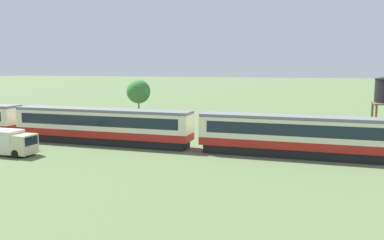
{
  "coord_description": "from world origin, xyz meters",
  "views": [
    {
      "loc": [
        -7.79,
        -39.03,
        8.81
      ],
      "look_at": [
        -21.86,
        4.24,
        2.83
      ],
      "focal_mm": 38.0,
      "sensor_mm": 36.0,
      "label": 1
    }
  ],
  "objects": [
    {
      "name": "passenger_train",
      "position": [
        -20.19,
        1.39,
        2.26
      ],
      "size": [
        89.76,
        2.91,
        4.07
      ],
      "color": "#AD1E19",
      "rests_on": "ground_plane"
    },
    {
      "name": "railway_track",
      "position": [
        -27.76,
        1.39,
        0.01
      ],
      "size": [
        147.87,
        3.6,
        0.04
      ],
      "color": "#665B51",
      "rests_on": "ground_plane"
    },
    {
      "name": "parked_car_black",
      "position": [
        -38.35,
        -5.25,
        0.63
      ],
      "size": [
        4.47,
        2.32,
        1.34
      ],
      "rotation": [
        0.0,
        0.0,
        0.12
      ],
      "color": "black",
      "rests_on": "ground_plane"
    },
    {
      "name": "delivery_truck_cream",
      "position": [
        -37.8,
        -6.61,
        1.3
      ],
      "size": [
        5.51,
        2.27,
        2.51
      ],
      "color": "beige",
      "rests_on": "ground_plane"
    },
    {
      "name": "yard_tree_0",
      "position": [
        -37.97,
        24.17,
        4.6
      ],
      "size": [
        4.09,
        4.09,
        6.65
      ],
      "color": "brown",
      "rests_on": "ground_plane"
    }
  ]
}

